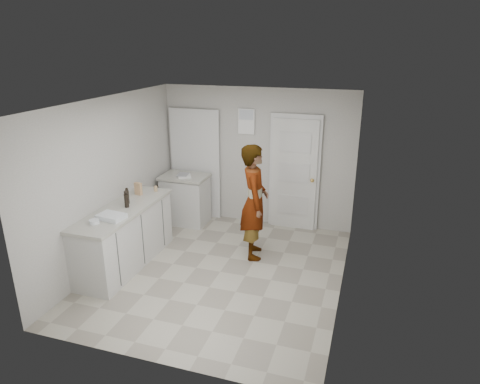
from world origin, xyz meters
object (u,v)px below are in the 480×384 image
(oil_cruet_a, at_px, (126,199))
(egg_bowl, at_px, (94,222))
(person, at_px, (254,202))
(cake_mix_box, at_px, (138,189))
(spice_jar, at_px, (156,189))
(baking_dish, at_px, (111,217))
(oil_cruet_b, at_px, (127,196))

(oil_cruet_a, distance_m, egg_bowl, 0.67)
(egg_bowl, bearing_deg, person, 39.19)
(cake_mix_box, xyz_separation_m, spice_jar, (0.18, 0.23, -0.06))
(spice_jar, distance_m, baking_dish, 1.21)
(cake_mix_box, height_order, spice_jar, cake_mix_box)
(egg_bowl, bearing_deg, cake_mix_box, 90.95)
(spice_jar, relative_size, oil_cruet_a, 0.33)
(oil_cruet_a, height_order, oil_cruet_b, oil_cruet_a)
(oil_cruet_a, bearing_deg, egg_bowl, -98.26)
(oil_cruet_a, distance_m, baking_dish, 0.46)
(person, bearing_deg, spice_jar, 74.54)
(cake_mix_box, height_order, oil_cruet_b, oil_cruet_b)
(spice_jar, relative_size, egg_bowl, 0.64)
(cake_mix_box, relative_size, baking_dish, 0.51)
(cake_mix_box, relative_size, spice_jar, 2.31)
(spice_jar, distance_m, oil_cruet_a, 0.77)
(spice_jar, xyz_separation_m, baking_dish, (-0.04, -1.21, -0.01))
(baking_dish, distance_m, egg_bowl, 0.25)
(person, bearing_deg, cake_mix_box, 81.46)
(spice_jar, relative_size, baking_dish, 0.22)
(person, height_order, oil_cruet_a, person)
(oil_cruet_a, xyz_separation_m, oil_cruet_b, (-0.07, 0.14, -0.01))
(oil_cruet_a, bearing_deg, oil_cruet_b, 116.78)
(oil_cruet_b, xyz_separation_m, baking_dish, (0.10, -0.58, -0.09))
(oil_cruet_b, distance_m, baking_dish, 0.60)
(person, height_order, cake_mix_box, person)
(person, distance_m, cake_mix_box, 1.87)
(oil_cruet_b, relative_size, egg_bowl, 1.86)
(spice_jar, bearing_deg, oil_cruet_b, -102.22)
(person, relative_size, cake_mix_box, 9.10)
(oil_cruet_a, xyz_separation_m, baking_dish, (0.03, -0.45, -0.10))
(oil_cruet_b, bearing_deg, egg_bowl, -91.91)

